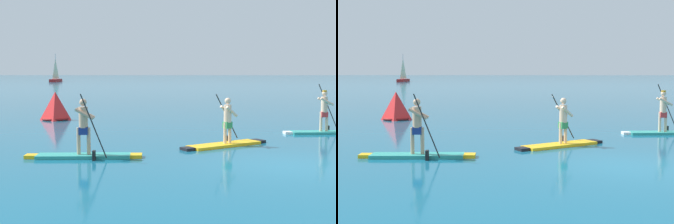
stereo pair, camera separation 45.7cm
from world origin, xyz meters
TOP-DOWN VIEW (x-y plane):
  - ground at (0.00, 0.00)m, footprint 440.00×440.00m
  - paddleboarder_near_left at (-5.97, 0.96)m, footprint 3.44×0.91m
  - paddleboarder_mid_center at (-1.62, 3.26)m, footprint 3.07×2.32m
  - paddleboarder_far_right at (2.61, 6.51)m, footprint 3.08×1.04m
  - race_marker_buoy at (-9.64, 11.37)m, footprint 1.37×1.37m
  - sailboat_left_horizon at (-30.73, 89.67)m, footprint 1.55×5.89m

SIDE VIEW (x-z plane):
  - ground at x=0.00m, z-range 0.00..0.00m
  - paddleboarder_mid_center at x=-1.62m, z-range -0.57..1.23m
  - paddleboarder_near_left at x=-5.97m, z-range -0.62..1.33m
  - paddleboarder_far_right at x=2.61m, z-range -0.63..1.41m
  - race_marker_buoy at x=-9.64m, z-range -0.07..1.40m
  - sailboat_left_horizon at x=-30.73m, z-range -2.31..3.80m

